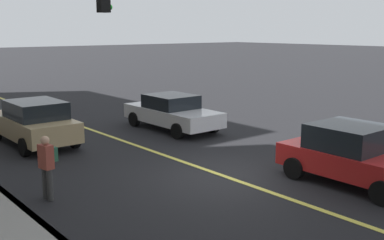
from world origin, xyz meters
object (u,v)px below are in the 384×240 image
at_px(car_tan, 34,122).
at_px(car_red, 354,154).
at_px(traffic_light_mast, 31,34).
at_px(pedestrian_with_backpack, 47,163).
at_px(car_white, 172,112).

bearing_deg(car_tan, car_red, -152.57).
bearing_deg(car_red, traffic_light_mast, 49.47).
relative_size(car_tan, pedestrian_with_backpack, 2.77).
distance_m(car_red, pedestrian_with_backpack, 7.84).
xyz_separation_m(car_white, traffic_light_mast, (-3.01, 6.75, 3.18)).
bearing_deg(pedestrian_with_backpack, traffic_light_mast, -13.74).
distance_m(car_tan, traffic_light_mast, 5.31).
height_order(car_tan, traffic_light_mast, traffic_light_mast).
relative_size(car_white, pedestrian_with_backpack, 2.90).
relative_size(car_red, traffic_light_mast, 0.68).
relative_size(car_red, car_white, 0.85).
height_order(car_white, traffic_light_mast, traffic_light_mast).
bearing_deg(car_tan, pedestrian_with_backpack, 162.00).
bearing_deg(traffic_light_mast, car_tan, -19.54).
distance_m(car_tan, car_white, 5.41).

